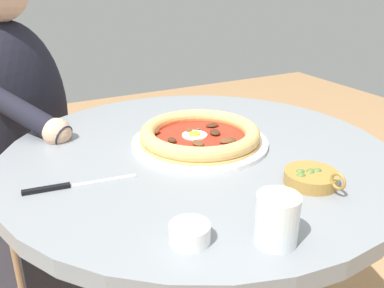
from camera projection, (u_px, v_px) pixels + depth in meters
dining_table at (198, 207)px, 1.01m from camera, size 0.89×0.89×0.75m
pizza_on_plate at (200, 136)px, 0.97m from camera, size 0.32×0.32×0.05m
water_glass at (277, 222)px, 0.62m from camera, size 0.07×0.07×0.08m
steak_knife at (64, 186)px, 0.78m from camera, size 0.21×0.04×0.01m
ramekin_capers at (190, 232)px, 0.62m from camera, size 0.06×0.06×0.03m
olive_pan at (311, 177)px, 0.79m from camera, size 0.10×0.13×0.05m
diner_person at (28, 177)px, 1.33m from camera, size 0.44×0.58×1.17m
cafe_chair_diner at (1, 165)px, 1.39m from camera, size 0.52×0.52×0.86m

